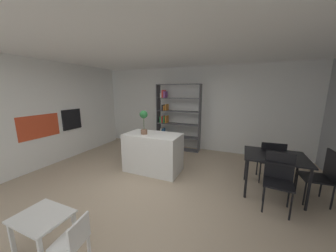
{
  "coord_description": "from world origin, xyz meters",
  "views": [
    {
      "loc": [
        1.66,
        -2.77,
        1.95
      ],
      "look_at": [
        0.28,
        0.47,
        1.25
      ],
      "focal_mm": 18.87,
      "sensor_mm": 36.0,
      "label": 1
    }
  ],
  "objects": [
    {
      "name": "cabinet_niche_splashback",
      "position": [
        -2.97,
        -0.08,
        1.08
      ],
      "size": [
        0.01,
        0.98,
        0.58
      ],
      "color": "#CC4223",
      "rests_on": "ground_plane"
    },
    {
      "name": "kitchen_island",
      "position": [
        -0.29,
        0.87,
        0.47
      ],
      "size": [
        1.33,
        0.75,
        0.93
      ],
      "primitive_type": "cube",
      "color": "white",
      "rests_on": "ground_plane"
    },
    {
      "name": "back_partition",
      "position": [
        0.0,
        3.0,
        1.36
      ],
      "size": [
        7.3,
        0.06,
        2.71
      ],
      "primitive_type": "cube",
      "color": "silver",
      "rests_on": "ground_plane"
    },
    {
      "name": "tall_cabinet_run_left",
      "position": [
        -3.28,
        0.0,
        1.36
      ],
      "size": [
        0.62,
        5.46,
        2.71
      ],
      "primitive_type": "cube",
      "color": "white",
      "rests_on": "ground_plane"
    },
    {
      "name": "open_bookshelf",
      "position": [
        -0.42,
        2.66,
        1.08
      ],
      "size": [
        1.46,
        0.31,
        2.16
      ],
      "color": "#4C4C51",
      "rests_on": "ground_plane"
    },
    {
      "name": "built_in_oven",
      "position": [
        -2.95,
        0.83,
        1.13
      ],
      "size": [
        0.06,
        0.59,
        0.58
      ],
      "color": "black",
      "rests_on": "ground_plane"
    },
    {
      "name": "child_table",
      "position": [
        -0.44,
        -1.66,
        0.41
      ],
      "size": [
        0.62,
        0.49,
        0.5
      ],
      "color": "silver",
      "rests_on": "ground_plane"
    },
    {
      "name": "ground_plane",
      "position": [
        0.0,
        0.0,
        0.0
      ],
      "size": [
        10.05,
        10.05,
        0.0
      ],
      "primitive_type": "plane",
      "color": "tan"
    },
    {
      "name": "dining_chair_near",
      "position": [
        2.29,
        0.44,
        0.56
      ],
      "size": [
        0.47,
        0.46,
        0.94
      ],
      "rotation": [
        0.0,
        0.0,
        -0.11
      ],
      "color": "black",
      "rests_on": "ground_plane"
    },
    {
      "name": "potted_plant_on_island",
      "position": [
        -0.48,
        0.78,
        1.28
      ],
      "size": [
        0.19,
        0.19,
        0.57
      ],
      "color": "brown",
      "rests_on": "kitchen_island"
    },
    {
      "name": "ceiling_slab",
      "position": [
        0.0,
        0.0,
        2.74
      ],
      "size": [
        7.3,
        6.05,
        0.06
      ],
      "color": "white",
      "rests_on": "ground_plane"
    },
    {
      "name": "dining_chair_window_side",
      "position": [
        3.03,
        0.89,
        0.55
      ],
      "size": [
        0.49,
        0.48,
        0.95
      ],
      "rotation": [
        0.0,
        0.0,
        -1.48
      ],
      "color": "black",
      "rests_on": "ground_plane"
    },
    {
      "name": "child_chair_right",
      "position": [
        0.05,
        -1.65,
        0.33
      ],
      "size": [
        0.36,
        0.36,
        0.6
      ],
      "rotation": [
        0.0,
        0.0,
        -1.39
      ],
      "color": "white",
      "rests_on": "ground_plane"
    },
    {
      "name": "dining_table",
      "position": [
        2.28,
        0.88,
        0.69
      ],
      "size": [
        1.05,
        0.84,
        0.77
      ],
      "color": "black",
      "rests_on": "ground_plane"
    },
    {
      "name": "dining_chair_far",
      "position": [
        2.29,
        1.32,
        0.55
      ],
      "size": [
        0.49,
        0.49,
        0.92
      ],
      "rotation": [
        0.0,
        0.0,
        3.22
      ],
      "color": "black",
      "rests_on": "ground_plane"
    }
  ]
}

